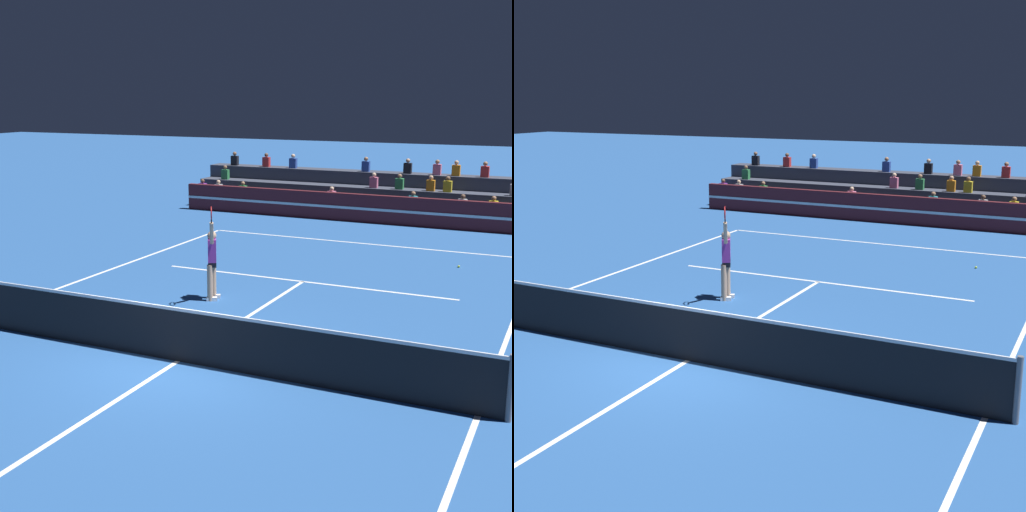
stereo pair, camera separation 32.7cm
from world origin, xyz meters
The scene contains 7 objects.
ground_plane centered at (0.00, 0.00, 0.00)m, with size 120.00×120.00×0.00m, color #285699.
court_lines centered at (0.00, 0.00, 0.00)m, with size 11.10×23.90×0.01m.
tennis_net centered at (0.00, 0.00, 0.54)m, with size 12.00×0.10×1.10m.
sponsor_banner_wall centered at (0.00, 15.81, 0.55)m, with size 18.00×0.26×1.10m.
bleacher_stand centered at (0.00, 18.34, 0.65)m, with size 18.93×2.85×2.28m.
tennis_player centered at (-1.38, 3.90, 0.99)m, with size 0.57×0.98×2.46m.
tennis_ball centered at (3.52, 9.83, 0.03)m, with size 0.07×0.07×0.07m, color #C6DB33.
Camera 1 is at (6.75, -10.86, 4.98)m, focal length 50.00 mm.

